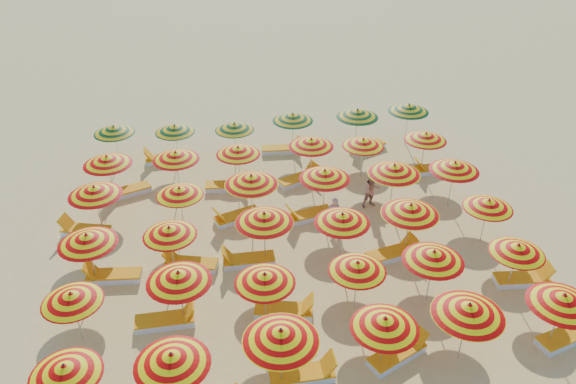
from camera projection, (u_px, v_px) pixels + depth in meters
The scene contains 59 objects.
ground at pixel (290, 238), 19.89m from camera, with size 120.00×120.00×0.00m, color #E1C164.
umbrella_0 at pixel (65, 370), 12.88m from camera, with size 1.80×1.80×1.81m.
umbrella_1 at pixel (172, 359), 13.02m from camera, with size 2.07×2.07×1.93m.
umbrella_2 at pixel (281, 335), 13.53m from camera, with size 2.47×2.47×2.04m.
umbrella_3 at pixel (385, 323), 14.08m from camera, with size 2.05×2.05×1.87m.
umbrella_4 at pixel (469, 310), 14.30m from camera, with size 2.26×2.26×2.02m.
umbrella_5 at pixel (563, 300), 14.69m from camera, with size 1.95×1.95×1.95m.
umbrella_6 at pixel (72, 298), 15.00m from camera, with size 1.93×1.93×1.76m.
umbrella_7 at pixel (179, 277), 15.46m from camera, with size 2.36×2.36×1.96m.
umbrella_8 at pixel (265, 278), 15.57m from camera, with size 2.20×2.20×1.84m.
umbrella_9 at pixel (357, 266), 16.06m from camera, with size 1.74×1.74×1.80m.
umbrella_10 at pixel (434, 256), 16.29m from camera, with size 2.15×2.15×1.93m.
umbrella_11 at pixel (518, 249), 16.80m from camera, with size 2.18×2.18×1.77m.
umbrella_12 at pixel (87, 239), 16.99m from camera, with size 1.83×1.83×1.92m.
umbrella_13 at pixel (169, 231), 17.50m from camera, with size 1.76×1.76×1.81m.
umbrella_14 at pixel (264, 218), 17.84m from camera, with size 2.39×2.39×2.01m.
umbrella_15 at pixel (342, 218), 17.94m from camera, with size 2.23×2.23×1.93m.
umbrella_16 at pixel (410, 209), 18.21m from camera, with size 2.42×2.42×2.03m.
umbrella_17 at pixel (488, 204), 18.86m from camera, with size 2.18×2.18×1.79m.
umbrella_18 at pixel (95, 191), 19.29m from camera, with size 2.35×2.35×1.96m.
umbrella_19 at pixel (180, 191), 19.57m from camera, with size 2.07×2.07×1.77m.
umbrella_20 at pixel (251, 180), 19.78m from camera, with size 2.49×2.49×2.05m.
umbrella_21 at pixel (325, 174), 20.23m from camera, with size 2.08×2.08×1.97m.
umbrella_22 at pixel (394, 169), 20.40m from camera, with size 2.37×2.37×2.06m.
umbrella_23 at pixel (455, 166), 20.75m from camera, with size 2.37×2.37×1.97m.
umbrella_24 at pixel (107, 160), 21.17m from camera, with size 2.41×2.41×1.96m.
umbrella_25 at pixel (176, 156), 21.55m from camera, with size 1.86×1.86×1.91m.
umbrella_26 at pixel (238, 151), 22.01m from camera, with size 2.18×2.18×1.86m.
umbrella_27 at pixel (311, 143), 22.46m from camera, with size 2.10×2.10×1.93m.
umbrella_28 at pixel (363, 143), 22.68m from camera, with size 1.97×1.97×1.82m.
umbrella_29 at pixel (426, 137), 23.05m from camera, with size 2.02×2.02×1.87m.
umbrella_30 at pixel (114, 130), 23.69m from camera, with size 2.12×2.12×1.83m.
umbrella_31 at pixel (175, 129), 23.82m from camera, with size 2.19×2.19×1.80m.
umbrella_32 at pixel (234, 127), 24.03m from camera, with size 1.90×1.90×1.79m.
umbrella_33 at pixel (293, 117), 24.60m from camera, with size 2.05×2.05×1.91m.
umbrella_34 at pixel (357, 113), 24.72m from camera, with size 2.18×2.18×2.02m.
umbrella_35 at pixel (409, 108), 25.34m from camera, with size 2.43×2.43×1.96m.
lounger_2 at pixel (303, 375), 14.57m from camera, with size 1.74×0.60×0.69m.
lounger_3 at pixel (398, 353), 15.17m from camera, with size 1.82×1.26×0.69m.
lounger_4 at pixel (566, 336), 15.69m from camera, with size 1.82×1.01×0.69m.
lounger_5 at pixel (167, 320), 16.23m from camera, with size 1.74×0.61×0.69m.
lounger_6 at pixel (285, 310), 16.57m from camera, with size 1.82×0.94×0.69m.
lounger_7 at pixel (523, 279), 17.77m from camera, with size 1.78×0.75×0.69m.
lounger_8 at pixel (113, 276), 17.90m from camera, with size 1.78×0.75×0.69m.
lounger_9 at pixel (190, 264), 18.41m from camera, with size 1.82×1.03×0.69m.
lounger_10 at pixel (248, 260), 18.58m from camera, with size 1.73×0.59×0.69m.
lounger_11 at pixel (392, 253), 18.87m from camera, with size 1.82×0.94×0.69m.
lounger_12 at pixel (85, 230), 20.00m from camera, with size 1.83×1.04×0.69m.
lounger_13 at pixel (236, 217), 20.73m from camera, with size 1.83×1.15×0.69m.
lounger_14 at pixel (309, 215), 20.83m from camera, with size 1.82×0.97×0.69m.
lounger_15 at pixel (128, 191), 22.26m from camera, with size 1.82×1.17×0.69m.
lounger_16 at pixel (228, 186), 22.60m from camera, with size 1.78×0.73×0.69m.
lounger_17 at pixel (299, 179), 23.08m from camera, with size 1.82×1.24×0.69m.
lounger_18 at pixel (434, 169), 23.79m from camera, with size 1.75×0.65×0.69m.
lounger_19 at pixel (164, 159), 24.56m from camera, with size 1.76×0.67×0.69m.
lounger_20 at pixel (282, 149), 25.32m from camera, with size 1.77×0.69×0.69m.
lounger_21 at pixel (367, 147), 25.51m from camera, with size 1.82×1.20×0.69m.
beachgoer_b at pixel (372, 190), 21.25m from camera, with size 0.69×0.54×1.42m, color tan.
beachgoer_a at pixel (334, 213), 20.06m from camera, with size 0.47×0.31×1.28m, color tan.
Camera 1 is at (-2.66, -15.82, 11.88)m, focal length 35.00 mm.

